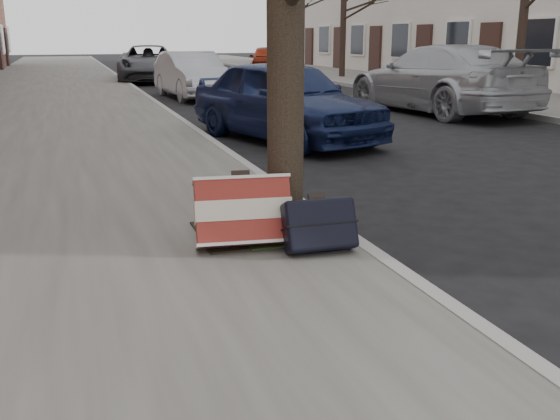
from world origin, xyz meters
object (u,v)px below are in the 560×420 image
object	(u,v)px
suitcase_red	(243,212)
suitcase_navy	(320,224)
car_near_front	(285,100)
car_near_mid	(192,75)

from	to	relation	value
suitcase_red	suitcase_navy	world-z (taller)	suitcase_red
suitcase_navy	car_near_front	distance (m)	5.88
suitcase_red	car_near_front	world-z (taller)	car_near_front
car_near_mid	car_near_front	bearing A→B (deg)	-94.46
suitcase_navy	car_near_front	world-z (taller)	car_near_front
suitcase_navy	suitcase_red	bearing A→B (deg)	152.72
suitcase_red	car_near_mid	distance (m)	13.24
suitcase_red	car_near_mid	bearing A→B (deg)	88.39
suitcase_red	suitcase_navy	size ratio (longest dim) A/B	1.32
suitcase_red	suitcase_navy	distance (m)	0.59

